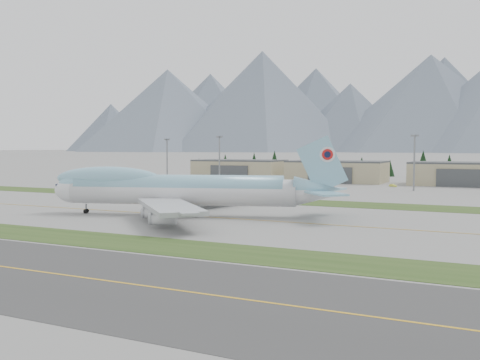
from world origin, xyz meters
The scene contains 14 objects.
ground centered at (0.00, 0.00, 0.00)m, with size 7000.00×7000.00×0.00m, color slate.
grass_strip_near centered at (0.00, -38.00, 0.00)m, with size 400.00×14.00×0.08m, color #2A4418.
grass_strip_far centered at (0.00, 45.00, 0.00)m, with size 400.00×18.00×0.08m, color #2A4418.
asphalt_taxiway centered at (0.00, -62.00, 0.00)m, with size 400.00×32.00×0.04m, color #353535.
taxiway_line_main centered at (0.00, 0.00, 0.00)m, with size 400.00×0.40×0.02m, color gold.
taxiway_line_near centered at (0.00, -62.00, 0.00)m, with size 400.00×0.40×0.02m, color gold.
boeing_747_freighter centered at (-15.29, -0.03, 6.74)m, with size 77.49×64.38×20.43m.
hangar_left centered at (-70.00, 149.90, 5.39)m, with size 48.00×26.60×10.80m.
hangar_center centered at (-15.00, 149.90, 5.39)m, with size 48.00×26.60×10.80m.
hangar_right centered at (45.00, 149.90, 5.39)m, with size 48.00×26.60×10.80m.
floodlight_masts centered at (19.16, 108.42, 15.85)m, with size 194.59×7.93×24.16m.
service_vehicle_a centered at (-42.99, 123.36, 0.00)m, with size 1.32×3.26×1.11m, color white.
service_vehicle_b centered at (16.87, 126.78, 0.00)m, with size 1.31×3.73×1.23m, color gold.
conifer_belt centered at (8.78, 213.20, 7.40)m, with size 267.79×14.24×16.53m.
Camera 1 is at (58.06, -116.32, 17.31)m, focal length 40.00 mm.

